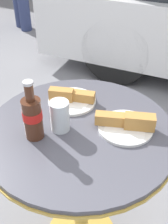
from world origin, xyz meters
name	(u,v)px	position (x,y,z in m)	size (l,w,h in m)	color
bistro_table	(80,159)	(0.00, 0.00, 0.60)	(0.74, 0.74, 0.77)	gold
cola_bottle_left	(33,116)	(-0.13, -0.11, 0.86)	(0.07, 0.07, 0.23)	#4C2819
drinking_glass	(60,117)	(-0.07, -0.03, 0.83)	(0.07, 0.07, 0.12)	silver
lunch_plate_near	(72,99)	(-0.10, 0.14, 0.79)	(0.20, 0.20, 0.07)	white
lunch_plate_far	(127,124)	(0.16, 0.07, 0.79)	(0.23, 0.21, 0.07)	white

